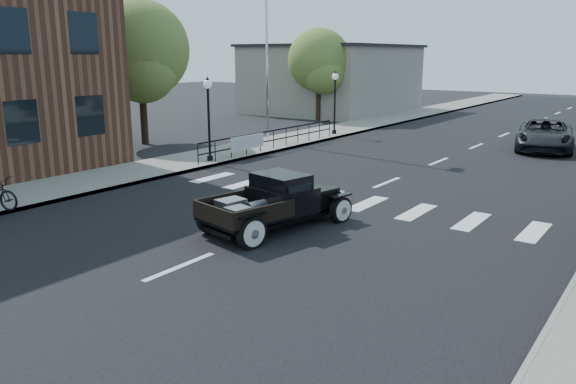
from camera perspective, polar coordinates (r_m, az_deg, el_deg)
The scene contains 14 objects.
ground at distance 14.44m, azimuth -2.28°, elevation -4.14°, with size 120.00×120.00×0.00m, color black.
road at distance 27.53m, azimuth 17.30°, elevation 3.90°, with size 14.00×80.00×0.02m, color black.
road_markings at distance 22.91m, azimuth 13.27°, elevation 2.24°, with size 12.00×60.00×0.06m, color silver, non-canonical shape.
sidewalk_left at distance 31.20m, azimuth 2.33°, elevation 5.73°, with size 3.00×80.00×0.15m, color gray.
low_building_left at distance 45.40m, azimuth 4.58°, elevation 11.29°, with size 10.00×12.00×5.00m, color gray.
railing at distance 26.39m, azimuth -1.47°, elevation 5.52°, with size 0.08×10.00×1.00m, color black, non-canonical shape.
banner at distance 24.82m, azimuth -4.12°, elevation 4.50°, with size 0.04×2.20×0.60m, color silver, non-canonical shape.
lamp_post_b at distance 23.40m, azimuth -8.05°, elevation 7.34°, with size 0.36×0.36×3.43m, color black, non-canonical shape.
lamp_post_c at distance 31.37m, azimuth 4.77°, elevation 9.03°, with size 0.36×0.36×3.43m, color black, non-canonical shape.
flagpole at distance 28.91m, azimuth -2.19°, elevation 17.07°, with size 0.12×0.12×11.90m, color silver.
big_tree_near at distance 29.32m, azimuth -14.70°, elevation 11.63°, with size 4.85×4.85×7.12m, color #596D2F, non-canonical shape.
big_tree_far at distance 38.97m, azimuth 3.14°, elevation 11.80°, with size 4.23×4.23×6.21m, color #596D2F, non-canonical shape.
hotrod_pickup at distance 14.55m, azimuth -1.27°, elevation -0.96°, with size 1.99×4.26×1.48m, color black, non-canonical shape.
second_car at distance 29.41m, azimuth 24.65°, elevation 5.29°, with size 2.43×5.26×1.46m, color black.
Camera 1 is at (8.46, -10.82, 4.44)m, focal length 35.00 mm.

